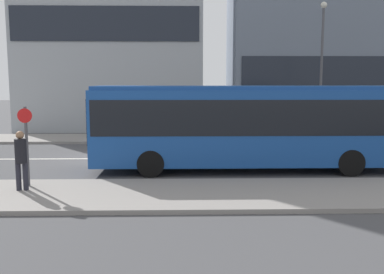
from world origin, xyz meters
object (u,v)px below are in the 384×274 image
(city_bus, at_px, (247,122))
(street_lamp, at_px, (322,57))
(parked_car_0, at_px, (344,134))
(bus_stop_sign, at_px, (26,140))
(pedestrian_near_stop, at_px, (21,157))

(city_bus, xyz_separation_m, street_lamp, (5.40, 8.11, 2.86))
(parked_car_0, distance_m, street_lamp, 4.74)
(bus_stop_sign, height_order, street_lamp, street_lamp)
(bus_stop_sign, relative_size, street_lamp, 0.32)
(pedestrian_near_stop, bearing_deg, bus_stop_sign, 83.80)
(bus_stop_sign, bearing_deg, parked_car_0, 33.22)
(bus_stop_sign, bearing_deg, street_lamp, 41.08)
(street_lamp, bearing_deg, bus_stop_sign, -138.92)
(parked_car_0, bearing_deg, pedestrian_near_stop, -145.13)
(city_bus, height_order, pedestrian_near_stop, city_bus)
(bus_stop_sign, bearing_deg, pedestrian_near_stop, -88.50)
(street_lamp, bearing_deg, pedestrian_near_stop, -137.51)
(bus_stop_sign, distance_m, street_lamp, 17.01)
(city_bus, height_order, street_lamp, street_lamp)
(pedestrian_near_stop, height_order, bus_stop_sign, bus_stop_sign)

